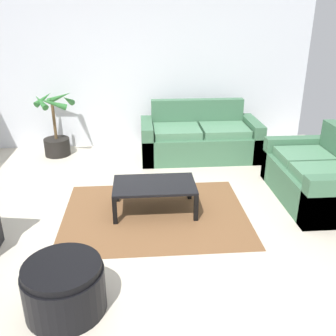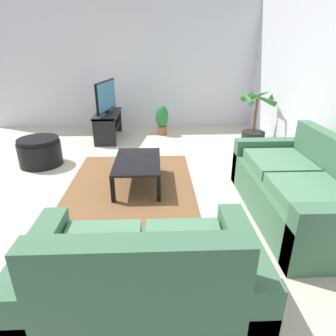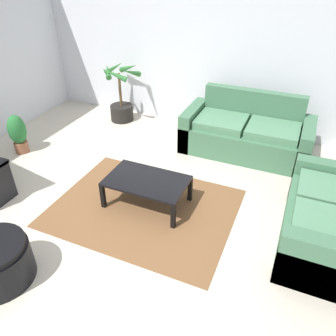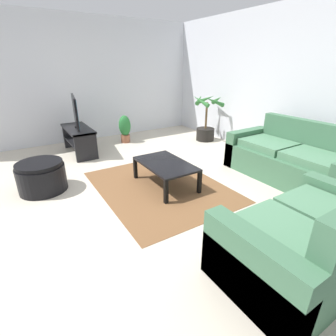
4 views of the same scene
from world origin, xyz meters
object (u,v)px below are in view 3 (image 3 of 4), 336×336
couch_main (246,134)px  coffee_table (147,183)px  potted_plant_small (18,133)px  potted_palm (121,101)px  couch_loveseat (333,223)px

couch_main → coffee_table: size_ratio=1.95×
couch_main → potted_plant_small: bearing=-156.3°
couch_main → potted_palm: bearing=173.7°
couch_main → potted_palm: size_ratio=1.77×
potted_palm → potted_plant_small: potted_palm is taller
couch_loveseat → coffee_table: (-2.10, -0.15, 0.02)m
potted_palm → potted_plant_small: size_ratio=1.73×
couch_loveseat → potted_palm: 4.12m
couch_loveseat → potted_palm: (-3.65, 1.92, 0.09)m
couch_loveseat → potted_palm: size_ratio=1.42×
couch_loveseat → potted_palm: bearing=152.3°
couch_main → couch_loveseat: 2.08m
couch_main → potted_palm: potted_palm is taller
coffee_table → couch_loveseat: bearing=4.2°
coffee_table → couch_main: bearing=65.2°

